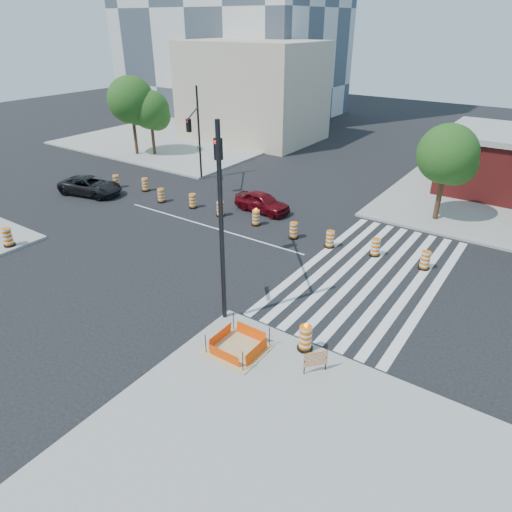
# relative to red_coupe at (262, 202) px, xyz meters

# --- Properties ---
(ground) EXTENTS (120.00, 120.00, 0.00)m
(ground) POSITION_rel_red_coupe_xyz_m (-1.33, -4.13, -0.69)
(ground) COLOR black
(ground) RESTS_ON ground
(sidewalk_nw) EXTENTS (22.00, 22.00, 0.15)m
(sidewalk_nw) POSITION_rel_red_coupe_xyz_m (-19.33, 13.87, -0.62)
(sidewalk_nw) COLOR gray
(sidewalk_nw) RESTS_ON ground
(crosswalk_east) EXTENTS (6.75, 13.50, 0.01)m
(crosswalk_east) POSITION_rel_red_coupe_xyz_m (9.62, -4.13, -0.68)
(crosswalk_east) COLOR silver
(crosswalk_east) RESTS_ON ground
(lane_centerline) EXTENTS (14.00, 0.12, 0.01)m
(lane_centerline) POSITION_rel_red_coupe_xyz_m (-1.33, -4.13, -0.69)
(lane_centerline) COLOR silver
(lane_centerline) RESTS_ON ground
(excavation_pit) EXTENTS (2.20, 2.20, 0.90)m
(excavation_pit) POSITION_rel_red_coupe_xyz_m (7.67, -13.13, -0.47)
(excavation_pit) COLOR tan
(excavation_pit) RESTS_ON ground
(beige_midrise) EXTENTS (14.00, 10.00, 10.00)m
(beige_midrise) POSITION_rel_red_coupe_xyz_m (-13.33, 17.87, 4.31)
(beige_midrise) COLOR #C5B397
(beige_midrise) RESTS_ON ground
(red_coupe) EXTENTS (4.15, 1.90, 1.38)m
(red_coupe) POSITION_rel_red_coupe_xyz_m (0.00, 0.00, 0.00)
(red_coupe) COLOR #56070E
(red_coupe) RESTS_ON ground
(dark_suv) EXTENTS (5.27, 3.29, 1.36)m
(dark_suv) POSITION_rel_red_coupe_xyz_m (-12.68, -4.49, -0.01)
(dark_suv) COLOR black
(dark_suv) RESTS_ON ground
(signal_pole_se) EXTENTS (4.22, 5.09, 8.55)m
(signal_pole_se) POSITION_rel_red_coupe_xyz_m (4.69, -10.25, 4.54)
(signal_pole_se) COLOR black
(signal_pole_se) RESTS_ON ground
(signal_pole_nw) EXTENTS (3.11, 4.66, 7.25)m
(signal_pole_nw) POSITION_rel_red_coupe_xyz_m (-7.49, 1.97, 3.77)
(signal_pole_nw) COLOR black
(signal_pole_nw) RESTS_ON ground
(pit_drum) EXTENTS (0.63, 0.63, 1.25)m
(pit_drum) POSITION_rel_red_coupe_xyz_m (9.86, -11.59, -0.02)
(pit_drum) COLOR black
(pit_drum) RESTS_ON ground
(sw_corner_drum) EXTENTS (0.64, 0.64, 1.10)m
(sw_corner_drum) POSITION_rel_red_coupe_xyz_m (-8.91, -13.13, -0.03)
(sw_corner_drum) COLOR black
(sw_corner_drum) RESTS_ON ground
(barricade) EXTENTS (0.65, 0.75, 1.12)m
(barricade) POSITION_rel_red_coupe_xyz_m (10.81, -12.54, 0.07)
(barricade) COLOR #F56505
(barricade) RESTS_ON ground
(tree_north_a) EXTENTS (4.35, 4.35, 7.40)m
(tree_north_a) POSITION_rel_red_coupe_xyz_m (-18.38, 5.39, 4.28)
(tree_north_a) COLOR #382314
(tree_north_a) RESTS_ON ground
(tree_north_b) EXTENTS (3.60, 3.60, 6.13)m
(tree_north_b) POSITION_rel_red_coupe_xyz_m (-16.95, 6.33, 3.42)
(tree_north_b) COLOR #382314
(tree_north_b) RESTS_ON ground
(tree_north_c) EXTENTS (3.75, 3.72, 6.33)m
(tree_north_c) POSITION_rel_red_coupe_xyz_m (10.39, 5.23, 3.55)
(tree_north_c) COLOR #382314
(tree_north_c) RESTS_ON ground
(median_drum_0) EXTENTS (0.60, 0.60, 1.02)m
(median_drum_0) POSITION_rel_red_coupe_xyz_m (-12.32, -2.35, -0.21)
(median_drum_0) COLOR black
(median_drum_0) RESTS_ON ground
(median_drum_1) EXTENTS (0.60, 0.60, 1.02)m
(median_drum_1) POSITION_rel_red_coupe_xyz_m (-9.85, -1.60, -0.21)
(median_drum_1) COLOR black
(median_drum_1) RESTS_ON ground
(median_drum_2) EXTENTS (0.60, 0.60, 1.02)m
(median_drum_2) POSITION_rel_red_coupe_xyz_m (-7.08, -2.66, -0.21)
(median_drum_2) COLOR black
(median_drum_2) RESTS_ON ground
(median_drum_3) EXTENTS (0.60, 0.60, 1.02)m
(median_drum_3) POSITION_rel_red_coupe_xyz_m (-4.43, -2.21, -0.21)
(median_drum_3) COLOR black
(median_drum_3) RESTS_ON ground
(median_drum_4) EXTENTS (0.60, 0.60, 1.02)m
(median_drum_4) POSITION_rel_red_coupe_xyz_m (-1.86, -2.30, -0.21)
(median_drum_4) COLOR black
(median_drum_4) RESTS_ON ground
(median_drum_5) EXTENTS (0.60, 0.60, 1.18)m
(median_drum_5) POSITION_rel_red_coupe_xyz_m (1.00, -2.20, -0.20)
(median_drum_5) COLOR black
(median_drum_5) RESTS_ON ground
(median_drum_6) EXTENTS (0.60, 0.60, 1.02)m
(median_drum_6) POSITION_rel_red_coupe_xyz_m (4.01, -2.55, -0.21)
(median_drum_6) COLOR black
(median_drum_6) RESTS_ON ground
(median_drum_7) EXTENTS (0.60, 0.60, 1.02)m
(median_drum_7) POSITION_rel_red_coupe_xyz_m (6.39, -2.41, -0.21)
(median_drum_7) COLOR black
(median_drum_7) RESTS_ON ground
(median_drum_8) EXTENTS (0.60, 0.60, 1.02)m
(median_drum_8) POSITION_rel_red_coupe_xyz_m (8.98, -1.94, -0.21)
(median_drum_8) COLOR black
(median_drum_8) RESTS_ON ground
(median_drum_9) EXTENTS (0.60, 0.60, 1.02)m
(median_drum_9) POSITION_rel_red_coupe_xyz_m (11.74, -1.93, -0.21)
(median_drum_9) COLOR black
(median_drum_9) RESTS_ON ground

